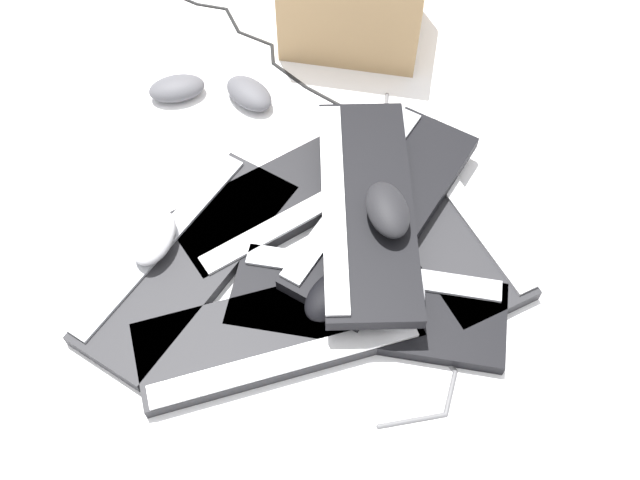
# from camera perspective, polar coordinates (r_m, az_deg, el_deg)

# --- Properties ---
(ground_plane) EXTENTS (3.20, 3.20, 0.00)m
(ground_plane) POSITION_cam_1_polar(r_m,az_deg,el_deg) (1.18, -2.02, -3.67)
(ground_plane) COLOR white
(keyboard_0) EXTENTS (0.27, 0.46, 0.03)m
(keyboard_0) POSITION_cam_1_polar(r_m,az_deg,el_deg) (1.21, -10.51, -1.58)
(keyboard_0) COLOR #232326
(keyboard_0) RESTS_ON ground
(keyboard_1) EXTENTS (0.45, 0.36, 0.03)m
(keyboard_1) POSITION_cam_1_polar(r_m,az_deg,el_deg) (1.13, -3.46, -7.52)
(keyboard_1) COLOR #232326
(keyboard_1) RESTS_ON ground
(keyboard_2) EXTENTS (0.45, 0.19, 0.03)m
(keyboard_2) POSITION_cam_1_polar(r_m,az_deg,el_deg) (1.15, 3.84, -5.21)
(keyboard_2) COLOR black
(keyboard_2) RESTS_ON ground
(keyboard_3) EXTENTS (0.41, 0.43, 0.03)m
(keyboard_3) POSITION_cam_1_polar(r_m,az_deg,el_deg) (1.26, 8.95, 2.18)
(keyboard_3) COLOR #232326
(keyboard_3) RESTS_ON ground
(keyboard_4) EXTENTS (0.40, 0.43, 0.03)m
(keyboard_4) POSITION_cam_1_polar(r_m,az_deg,el_deg) (1.27, -2.13, 3.74)
(keyboard_4) COLOR black
(keyboard_4) RESTS_ON ground
(keyboard_5) EXTENTS (0.27, 0.46, 0.03)m
(keyboard_5) POSITION_cam_1_polar(r_m,az_deg,el_deg) (1.22, 5.00, 2.56)
(keyboard_5) COLOR black
(keyboard_5) RESTS_ON keyboard_3
(keyboard_6) EXTENTS (0.27, 0.46, 0.03)m
(keyboard_6) POSITION_cam_1_polar(r_m,az_deg,el_deg) (1.18, 3.64, 2.74)
(keyboard_6) COLOR black
(keyboard_6) RESTS_ON keyboard_5
(mouse_0) EXTENTS (0.11, 0.13, 0.04)m
(mouse_0) POSITION_cam_1_polar(r_m,az_deg,el_deg) (1.14, 5.42, 2.43)
(mouse_0) COLOR black
(mouse_0) RESTS_ON keyboard_6
(mouse_1) EXTENTS (0.11, 0.13, 0.04)m
(mouse_1) POSITION_cam_1_polar(r_m,az_deg,el_deg) (1.12, 0.99, -4.38)
(mouse_1) COLOR black
(mouse_1) RESTS_ON keyboard_2
(mouse_2) EXTENTS (0.13, 0.11, 0.04)m
(mouse_2) POSITION_cam_1_polar(r_m,az_deg,el_deg) (1.43, -5.69, 11.59)
(mouse_2) COLOR #4C4C51
(mouse_2) RESTS_ON ground
(mouse_3) EXTENTS (0.07, 0.11, 0.04)m
(mouse_3) POSITION_cam_1_polar(r_m,az_deg,el_deg) (1.20, -13.19, 0.11)
(mouse_3) COLOR #B7B7BC
(mouse_3) RESTS_ON keyboard_0
(mouse_4) EXTENTS (0.13, 0.11, 0.04)m
(mouse_4) POSITION_cam_1_polar(r_m,az_deg,el_deg) (1.46, -11.38, 11.81)
(mouse_4) COLOR #4C4C51
(mouse_4) RESTS_ON ground
(mouse_5) EXTENTS (0.08, 0.12, 0.04)m
(mouse_5) POSITION_cam_1_polar(r_m,az_deg,el_deg) (1.12, 6.68, -4.67)
(mouse_5) COLOR #B7B7BC
(mouse_5) RESTS_ON keyboard_2
(cable_0) EXTENTS (0.24, 0.67, 0.01)m
(cable_0) POSITION_cam_1_polar(r_m,az_deg,el_deg) (1.22, 7.05, -1.03)
(cable_0) COLOR #59595B
(cable_0) RESTS_ON ground
(cable_1) EXTENTS (0.56, 0.31, 0.01)m
(cable_1) POSITION_cam_1_polar(r_m,az_deg,el_deg) (1.54, -4.38, 14.85)
(cable_1) COLOR black
(cable_1) RESTS_ON ground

